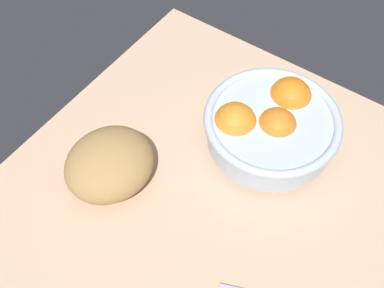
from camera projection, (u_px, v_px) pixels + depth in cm
name	position (u px, v px, depth cm)	size (l,w,h in cm)	color
ground_plane	(204.00, 205.00, 80.68)	(73.07, 66.35, 3.00)	#D8B190
fruit_bowl	(270.00, 125.00, 82.17)	(23.38, 23.38, 9.82)	silver
bread_loaf	(110.00, 164.00, 78.60)	(15.30, 13.86, 8.48)	tan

